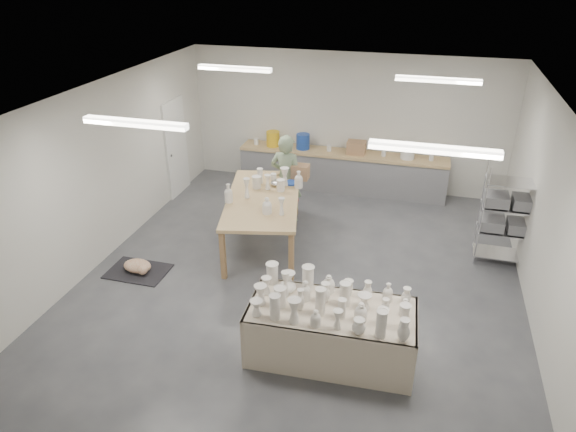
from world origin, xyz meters
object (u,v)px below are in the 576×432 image
(red_stool, at_px, (290,200))
(work_table, at_px, (268,195))
(potter, at_px, (286,179))
(drying_table, at_px, (330,329))

(red_stool, bearing_deg, work_table, -94.96)
(potter, bearing_deg, drying_table, 121.28)
(work_table, height_order, potter, potter)
(potter, bearing_deg, red_stool, -82.51)
(drying_table, height_order, red_stool, drying_table)
(work_table, distance_m, red_stool, 1.33)
(red_stool, bearing_deg, potter, -90.00)
(drying_table, bearing_deg, potter, 111.11)
(work_table, relative_size, red_stool, 6.07)
(drying_table, distance_m, red_stool, 4.23)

